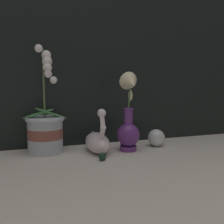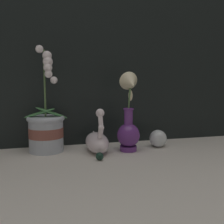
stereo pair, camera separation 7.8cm
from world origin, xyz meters
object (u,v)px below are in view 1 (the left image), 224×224
Objects in this scene: swan_figurine at (97,141)px; glass_sphere at (156,138)px; blue_vase at (129,121)px; orchid_potted_plant at (45,129)px.

glass_sphere is at bearing 3.23° from swan_figurine.
orchid_potted_plant is at bearing 165.71° from blue_vase.
orchid_potted_plant is 2.23× the size of swan_figurine.
blue_vase is 0.18m from glass_sphere.
swan_figurine is at bearing 171.11° from blue_vase.
swan_figurine is at bearing -176.77° from glass_sphere.
orchid_potted_plant reaches higher than glass_sphere.
swan_figurine is at bearing -17.70° from orchid_potted_plant.
glass_sphere is (0.15, 0.04, -0.09)m from blue_vase.
glass_sphere is at bearing 13.77° from blue_vase.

